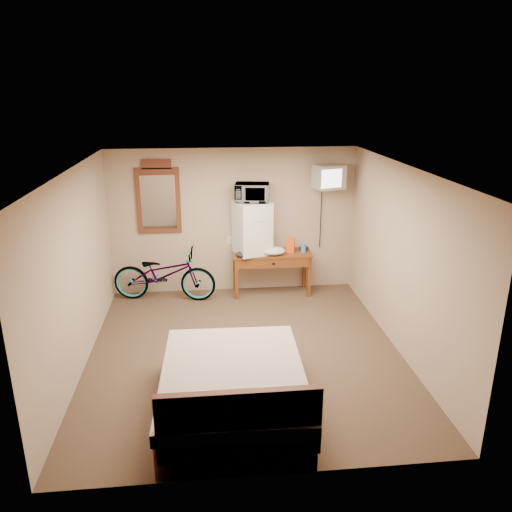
% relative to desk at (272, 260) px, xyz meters
% --- Properties ---
extents(room, '(4.60, 4.64, 2.50)m').
position_rel_desk_xyz_m(room, '(-0.64, -2.00, 0.62)').
color(room, '#422C21').
rests_on(room, ground).
extents(desk, '(1.35, 0.54, 0.75)m').
position_rel_desk_xyz_m(desk, '(0.00, 0.00, 0.00)').
color(desk, brown).
rests_on(desk, floor).
extents(mini_fridge, '(0.68, 0.67, 0.89)m').
position_rel_desk_xyz_m(mini_fridge, '(-0.34, 0.06, 0.57)').
color(mini_fridge, white).
rests_on(mini_fridge, desk).
extents(microwave, '(0.60, 0.45, 0.31)m').
position_rel_desk_xyz_m(microwave, '(-0.34, 0.06, 1.17)').
color(microwave, white).
rests_on(microwave, mini_fridge).
extents(snack_bag, '(0.15, 0.12, 0.26)m').
position_rel_desk_xyz_m(snack_bag, '(0.31, -0.01, 0.25)').
color(snack_bag, '#E85014').
rests_on(snack_bag, desk).
extents(blue_cup, '(0.09, 0.09, 0.15)m').
position_rel_desk_xyz_m(blue_cup, '(0.54, -0.01, 0.20)').
color(blue_cup, '#3F7AD7').
rests_on(blue_cup, desk).
extents(cloth_cream, '(0.41, 0.32, 0.13)m').
position_rel_desk_xyz_m(cloth_cream, '(0.01, -0.08, 0.18)').
color(cloth_cream, beige).
rests_on(cloth_cream, desk).
extents(cloth_dark_a, '(0.26, 0.20, 0.10)m').
position_rel_desk_xyz_m(cloth_dark_a, '(-0.50, -0.15, 0.17)').
color(cloth_dark_a, black).
rests_on(cloth_dark_a, desk).
extents(cloth_dark_b, '(0.17, 0.14, 0.08)m').
position_rel_desk_xyz_m(cloth_dark_b, '(0.57, 0.11, 0.16)').
color(cloth_dark_b, black).
rests_on(cloth_dark_b, desk).
extents(crt_television, '(0.54, 0.62, 0.39)m').
position_rel_desk_xyz_m(crt_television, '(0.93, 0.02, 1.41)').
color(crt_television, black).
rests_on(crt_television, room).
extents(wall_mirror, '(0.73, 0.04, 1.23)m').
position_rel_desk_xyz_m(wall_mirror, '(-1.89, 0.27, 1.06)').
color(wall_mirror, '#5C2C1A').
rests_on(wall_mirror, room).
extents(bicycle, '(1.81, 0.88, 0.91)m').
position_rel_desk_xyz_m(bicycle, '(-1.84, -0.05, -0.17)').
color(bicycle, black).
rests_on(bicycle, floor).
extents(bed, '(1.60, 2.09, 0.90)m').
position_rel_desk_xyz_m(bed, '(-0.87, -3.37, -0.34)').
color(bed, '#5C2C1A').
rests_on(bed, floor).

